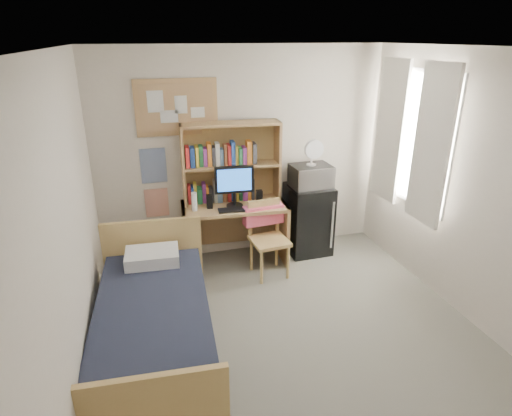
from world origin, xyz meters
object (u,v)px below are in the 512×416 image
object	(u,v)px
speaker_left	(209,202)
desk	(235,234)
microwave	(311,176)
mini_fridge	(308,219)
speaker_right	(259,197)
bed	(155,330)
desk_fan	(312,154)
desk_chair	(270,240)
bulletin_board	(177,107)
monitor	(234,187)

from	to	relation	value
speaker_left	desk	bearing A→B (deg)	11.31
speaker_left	microwave	xyz separation A→B (m)	(1.30, 0.07, 0.18)
desk	mini_fridge	size ratio (longest dim) A/B	1.38
mini_fridge	speaker_right	size ratio (longest dim) A/B	5.11
bed	speaker_left	world-z (taller)	speaker_left
microwave	desk_fan	bearing A→B (deg)	-1.15
speaker_right	microwave	bearing A→B (deg)	12.58
mini_fridge	bed	bearing A→B (deg)	-144.55
mini_fridge	microwave	bearing A→B (deg)	-90.00
desk_chair	mini_fridge	bearing A→B (deg)	29.16
speaker_left	microwave	bearing A→B (deg)	6.82
bulletin_board	bed	xyz separation A→B (m)	(-0.50, -1.81, -1.65)
desk_chair	desk_fan	size ratio (longest dim) A/B	3.07
microwave	speaker_right	bearing A→B (deg)	-172.47
speaker_right	monitor	bearing A→B (deg)	180.00
desk_fan	bulletin_board	bearing A→B (deg)	168.38
monitor	microwave	bearing A→B (deg)	8.85
microwave	desk_fan	size ratio (longest dim) A/B	1.64
desk	mini_fridge	xyz separation A→B (m)	(1.00, 0.05, 0.06)
desk_chair	mini_fridge	size ratio (longest dim) A/B	1.00
bulletin_board	speaker_right	xyz separation A→B (m)	(0.87, -0.40, -1.05)
bulletin_board	microwave	size ratio (longest dim) A/B	1.94
desk	desk_chair	bearing A→B (deg)	-47.81
speaker_left	desk_fan	xyz separation A→B (m)	(1.30, 0.07, 0.47)
desk_chair	speaker_right	xyz separation A→B (m)	(-0.03, 0.33, 0.42)
speaker_right	desk_fan	bearing A→B (deg)	12.58
bed	desk_fan	size ratio (longest dim) A/B	6.73
desk_fan	speaker_right	bearing A→B (deg)	-172.47
desk_chair	speaker_right	distance (m)	0.54
desk	bulletin_board	bearing A→B (deg)	154.97
bulletin_board	speaker_left	world-z (taller)	bulletin_board
microwave	desk_chair	bearing A→B (deg)	-147.92
desk_chair	bed	size ratio (longest dim) A/B	0.46
desk_chair	microwave	xyz separation A→B (m)	(0.67, 0.44, 0.60)
bulletin_board	desk	xyz separation A→B (m)	(0.58, -0.32, -1.53)
monitor	desk_fan	distance (m)	1.05
microwave	desk_fan	distance (m)	0.29
bed	speaker_right	size ratio (longest dim) A/B	11.18
desk	microwave	distance (m)	1.19
microwave	desk_fan	xyz separation A→B (m)	(0.00, 0.00, 0.29)
desk	desk_fan	distance (m)	1.37
bulletin_board	desk	world-z (taller)	bulletin_board
desk_fan	monitor	bearing A→B (deg)	-176.19
bed	microwave	distance (m)	2.69
mini_fridge	bulletin_board	bearing A→B (deg)	169.08
bulletin_board	speaker_right	world-z (taller)	bulletin_board
bulletin_board	desk_fan	distance (m)	1.70
microwave	monitor	bearing A→B (deg)	-176.19
bed	desk_fan	distance (m)	2.78
microwave	desk	bearing A→B (deg)	-179.60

